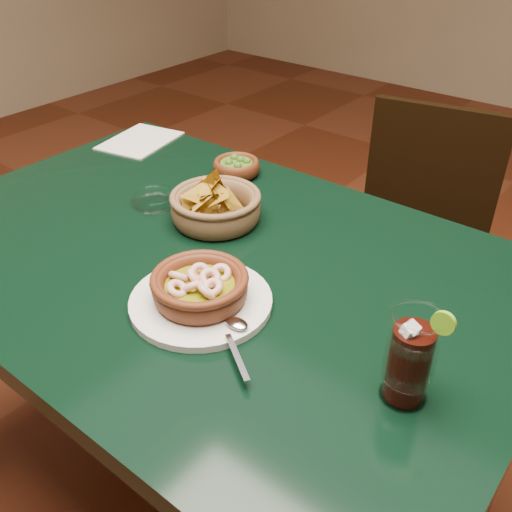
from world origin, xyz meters
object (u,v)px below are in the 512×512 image
Objects in this scene: cola_drink at (410,358)px; dining_chair at (412,248)px; shrimp_plate at (200,290)px; dining_table at (207,294)px; chip_basket at (215,207)px.

dining_chair is at bearing 111.98° from cola_drink.
shrimp_plate is 0.35m from cola_drink.
dining_chair is 2.82× the size of shrimp_plate.
dining_table is 4.04× the size of shrimp_plate.
chip_basket reaches higher than dining_chair.
chip_basket is at bearing 126.79° from shrimp_plate.
dining_table is at bearing -59.14° from chip_basket.
dining_table is at bearing 131.20° from shrimp_plate.
shrimp_plate is at bearing -175.79° from cola_drink.
dining_table is 0.49m from cola_drink.
dining_table is 0.18m from chip_basket.
cola_drink reaches higher than dining_chair.
dining_table is 0.74m from dining_chair.
shrimp_plate is (0.10, -0.12, 0.13)m from dining_table.
chip_basket is (-0.06, 0.10, 0.13)m from dining_table.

